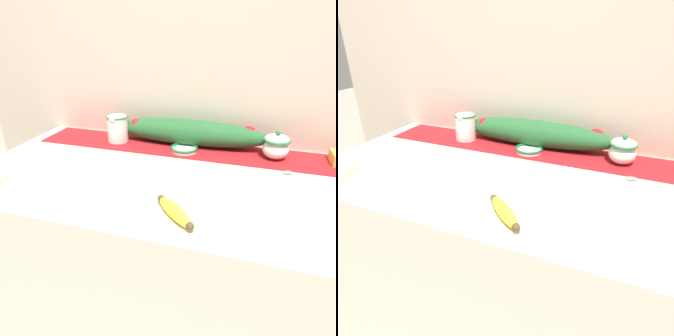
% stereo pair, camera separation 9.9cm
% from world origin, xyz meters
% --- Properties ---
extents(ground_plane, '(12.00, 12.00, 0.00)m').
position_xyz_m(ground_plane, '(0.00, 0.00, 0.00)').
color(ground_plane, '#B2A899').
extents(countertop, '(1.47, 0.75, 0.90)m').
position_xyz_m(countertop, '(0.00, 0.00, 0.45)').
color(countertop, beige).
rests_on(countertop, ground_plane).
extents(back_wall, '(2.27, 0.04, 2.40)m').
position_xyz_m(back_wall, '(0.00, 0.40, 1.20)').
color(back_wall, beige).
rests_on(back_wall, ground_plane).
extents(table_runner, '(1.35, 0.22, 0.00)m').
position_xyz_m(table_runner, '(0.00, 0.26, 0.90)').
color(table_runner, '#A8191E').
rests_on(table_runner, countertop).
extents(cream_pitcher, '(0.10, 0.12, 0.12)m').
position_xyz_m(cream_pitcher, '(-0.33, 0.26, 0.97)').
color(cream_pitcher, white).
rests_on(cream_pitcher, countertop).
extents(sugar_bowl, '(0.11, 0.11, 0.12)m').
position_xyz_m(sugar_bowl, '(0.37, 0.26, 0.96)').
color(sugar_bowl, white).
rests_on(sugar_bowl, countertop).
extents(small_dish, '(0.12, 0.12, 0.02)m').
position_xyz_m(small_dish, '(-0.00, 0.23, 0.91)').
color(small_dish, white).
rests_on(small_dish, countertop).
extents(banana, '(0.15, 0.15, 0.04)m').
position_xyz_m(banana, '(0.09, -0.26, 0.92)').
color(banana, yellow).
rests_on(banana, countertop).
extents(spoon, '(0.16, 0.07, 0.01)m').
position_xyz_m(spoon, '(0.41, 0.13, 0.90)').
color(spoon, '#A89E89').
rests_on(spoon, countertop).
extents(poinsettia_garland, '(0.70, 0.13, 0.12)m').
position_xyz_m(poinsettia_garland, '(-0.00, 0.31, 0.96)').
color(poinsettia_garland, '#235B2D').
rests_on(poinsettia_garland, countertop).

